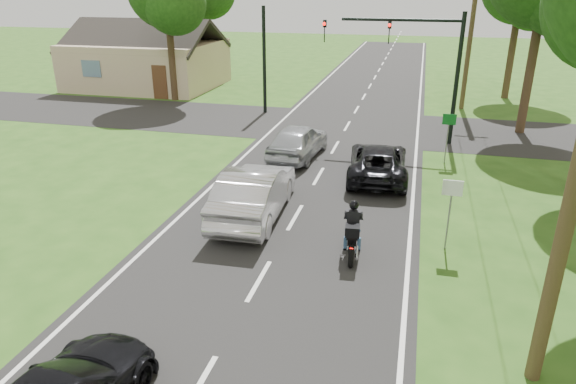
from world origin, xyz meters
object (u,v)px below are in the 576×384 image
(sign_white, at_px, (451,198))
(sign_green, at_px, (449,126))
(motorcycle_rider, at_px, (353,234))
(silver_sedan, at_px, (254,192))
(traffic_signal, at_px, (417,54))
(dark_suv, at_px, (378,161))
(utility_pole_far, at_px, (472,22))
(silver_suv, at_px, (298,141))

(sign_white, height_order, sign_green, same)
(motorcycle_rider, relative_size, silver_sedan, 0.38)
(traffic_signal, xyz_separation_m, sign_white, (1.36, -11.02, -2.54))
(sign_white, bearing_deg, dark_suv, 114.03)
(silver_sedan, xyz_separation_m, utility_pole_far, (7.52, 18.20, 4.24))
(traffic_signal, distance_m, sign_green, 4.24)
(dark_suv, xyz_separation_m, utility_pole_far, (3.94, 13.55, 4.41))
(sign_white, bearing_deg, sign_green, 88.57)
(silver_suv, xyz_separation_m, sign_green, (6.25, 0.82, 0.84))
(dark_suv, bearing_deg, silver_suv, -29.38)
(silver_suv, height_order, sign_white, sign_white)
(dark_suv, relative_size, silver_sedan, 0.94)
(dark_suv, distance_m, silver_suv, 4.00)
(silver_suv, bearing_deg, utility_pole_far, -117.46)
(dark_suv, height_order, silver_suv, silver_suv)
(dark_suv, height_order, silver_sedan, silver_sedan)
(motorcycle_rider, height_order, dark_suv, motorcycle_rider)
(sign_green, bearing_deg, utility_pole_far, 83.27)
(motorcycle_rider, bearing_deg, sign_green, 67.48)
(utility_pole_far, bearing_deg, motorcycle_rider, -101.46)
(silver_suv, bearing_deg, dark_suv, 159.71)
(silver_sedan, xyz_separation_m, sign_green, (6.22, 7.18, 0.75))
(traffic_signal, xyz_separation_m, utility_pole_far, (2.86, 8.00, 0.95))
(dark_suv, xyz_separation_m, silver_sedan, (-3.59, -4.65, 0.17))
(motorcycle_rider, relative_size, utility_pole_far, 0.19)
(sign_white, bearing_deg, motorcycle_rider, -157.89)
(silver_sedan, height_order, utility_pole_far, utility_pole_far)
(traffic_signal, bearing_deg, silver_suv, -140.71)
(traffic_signal, distance_m, utility_pole_far, 8.55)
(sign_white, bearing_deg, silver_sedan, 172.27)
(dark_suv, xyz_separation_m, sign_green, (2.64, 2.53, 0.92))
(silver_suv, distance_m, traffic_signal, 6.93)
(dark_suv, bearing_deg, silver_sedan, 48.35)
(motorcycle_rider, distance_m, silver_sedan, 3.93)
(dark_suv, relative_size, silver_suv, 1.08)
(traffic_signal, xyz_separation_m, sign_green, (1.56, -3.02, -2.54))
(silver_sedan, distance_m, silver_suv, 6.36)
(silver_sedan, xyz_separation_m, sign_white, (6.02, -0.82, 0.75))
(sign_white, bearing_deg, traffic_signal, 97.05)
(dark_suv, bearing_deg, utility_pole_far, -110.22)
(utility_pole_far, relative_size, sign_white, 4.71)
(silver_sedan, bearing_deg, silver_suv, -92.38)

